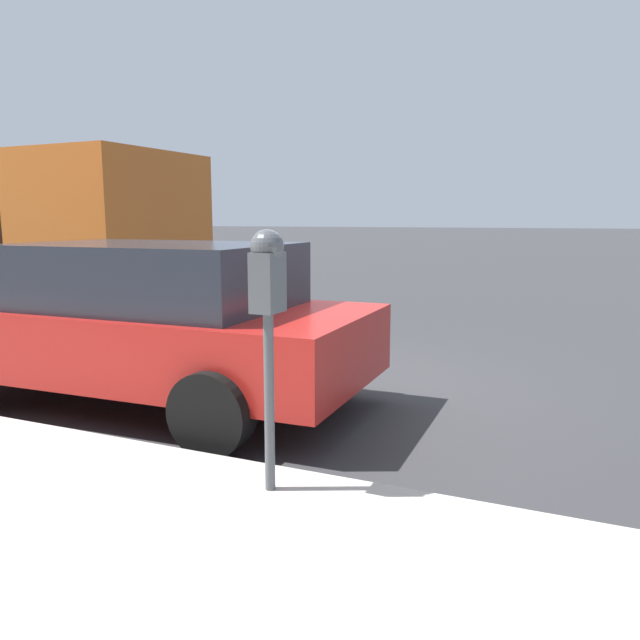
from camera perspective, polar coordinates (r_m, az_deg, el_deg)
ground_plane at (r=6.46m, az=-1.58°, el=-6.20°), size 220.00×220.00×0.00m
parking_meter at (r=3.54m, az=-4.79°, el=2.41°), size 0.21×0.19×1.53m
car_red at (r=6.01m, az=-15.69°, el=-0.02°), size 2.20×4.34×1.50m
dump_truck at (r=13.16m, az=-26.49°, el=7.62°), size 3.11×7.34×2.81m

